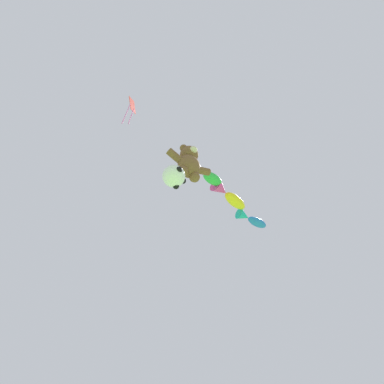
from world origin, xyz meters
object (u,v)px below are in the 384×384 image
Objects in this scene: fish_kite_emerald at (206,175)px; fish_kite_cobalt at (250,219)px; teddy_bear_kite at (189,162)px; diamond_kite at (132,107)px; soccer_ball_kite at (174,176)px; fish_kite_goldfin at (228,195)px.

fish_kite_cobalt is at bearing 16.92° from fish_kite_emerald.
fish_kite_emerald is at bearing 38.69° from teddy_bear_kite.
fish_kite_cobalt is at bearing 9.52° from diamond_kite.
teddy_bear_kite is 6.78m from fish_kite_cobalt.
diamond_kite is (-2.60, 1.31, 4.54)m from teddy_bear_kite.
teddy_bear_kite is 2.36× the size of soccer_ball_kite.
soccer_ball_kite is at bearing -39.59° from diamond_kite.
fish_kite_goldfin is 0.93× the size of diamond_kite.
fish_kite_emerald is at bearing 3.06° from diamond_kite.
fish_kite_goldfin reaches higher than fish_kite_emerald.
teddy_bear_kite is at bearing -154.73° from fish_kite_cobalt.
diamond_kite is at bearing 140.41° from soccer_ball_kite.
fish_kite_goldfin is 2.13m from fish_kite_cobalt.
fish_kite_emerald is (1.93, 1.55, 2.49)m from teddy_bear_kite.
fish_kite_goldfin is at bearing 6.83° from diamond_kite.
fish_kite_emerald is 0.92× the size of fish_kite_cobalt.
fish_kite_emerald reaches higher than fish_kite_cobalt.
soccer_ball_kite is (-0.72, -0.25, -1.74)m from teddy_bear_kite.
fish_kite_cobalt is (6.44, 2.95, 4.18)m from soccer_ball_kite.
fish_kite_cobalt is (5.72, 2.70, 2.44)m from teddy_bear_kite.
fish_kite_cobalt reaches higher than teddy_bear_kite.
teddy_bear_kite is 4.95m from fish_kite_goldfin.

